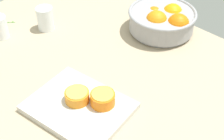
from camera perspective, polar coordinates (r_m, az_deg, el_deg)
ground_plane at (r=101.91cm, az=-1.62°, el=-2.94°), size 138.79×96.00×3.00cm
fruit_bowl at (r=122.29cm, az=8.95°, el=8.68°), size 25.17×25.17×10.67cm
juice_glass at (r=125.90cm, az=-11.66°, el=8.73°), size 6.32×6.32×8.86cm
cutting_board at (r=92.70cm, az=-5.84°, el=-6.53°), size 30.34×25.42×1.98cm
orange_half_0 at (r=92.08cm, az=-6.18°, el=-4.59°), size 6.99×6.99×3.41cm
orange_half_1 at (r=90.54cm, az=-1.66°, el=-5.06°), size 7.01×7.01×3.90cm
herb_sprig_0 at (r=135.48cm, az=-18.14°, el=8.04°), size 4.89×4.81×0.94cm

